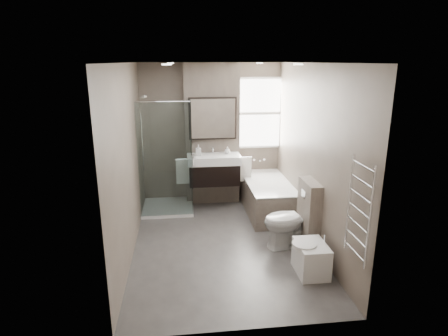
{
  "coord_description": "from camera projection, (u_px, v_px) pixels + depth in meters",
  "views": [
    {
      "loc": [
        -0.58,
        -5.04,
        2.62
      ],
      "look_at": [
        0.03,
        0.15,
        1.12
      ],
      "focal_mm": 30.0,
      "sensor_mm": 36.0,
      "label": 1
    }
  ],
  "objects": [
    {
      "name": "window",
      "position": [
        259.0,
        113.0,
        7.03
      ],
      "size": [
        0.98,
        0.06,
        1.33
      ],
      "color": "white",
      "rests_on": "room"
    },
    {
      "name": "soap_bottle_b",
      "position": [
        227.0,
        150.0,
        6.78
      ],
      "size": [
        0.1,
        0.1,
        0.13
      ],
      "primitive_type": "imported",
      "color": "white",
      "rests_on": "vanity"
    },
    {
      "name": "vanity_pier",
      "position": [
        212.0,
        135.0,
        6.94
      ],
      "size": [
        1.0,
        0.25,
        2.6
      ],
      "primitive_type": "cube",
      "color": "#655A50",
      "rests_on": "ground"
    },
    {
      "name": "shower_enclosure",
      "position": [
        173.0,
        185.0,
        6.67
      ],
      "size": [
        0.9,
        0.9,
        2.0
      ],
      "color": "white",
      "rests_on": "ground"
    },
    {
      "name": "towel_left",
      "position": [
        183.0,
        171.0,
        6.68
      ],
      "size": [
        0.24,
        0.06,
        0.44
      ],
      "primitive_type": "cube",
      "color": "silver",
      "rests_on": "vanity_pier"
    },
    {
      "name": "cistern_box",
      "position": [
        309.0,
        215.0,
        5.36
      ],
      "size": [
        0.19,
        0.55,
        1.0
      ],
      "color": "#655A50",
      "rests_on": "ground"
    },
    {
      "name": "towel_right",
      "position": [
        245.0,
        169.0,
        6.81
      ],
      "size": [
        0.24,
        0.06,
        0.44
      ],
      "primitive_type": "cube",
      "color": "silver",
      "rests_on": "vanity_pier"
    },
    {
      "name": "vanity",
      "position": [
        214.0,
        169.0,
        6.76
      ],
      "size": [
        0.95,
        0.47,
        0.66
      ],
      "color": "black",
      "rests_on": "vanity_pier"
    },
    {
      "name": "towel_radiator",
      "position": [
        359.0,
        210.0,
        3.91
      ],
      "size": [
        0.03,
        0.49,
        1.1
      ],
      "color": "silver",
      "rests_on": "room"
    },
    {
      "name": "room",
      "position": [
        223.0,
        159.0,
        5.25
      ],
      "size": [
        2.7,
        3.9,
        2.7
      ],
      "color": "#484442",
      "rests_on": "ground"
    },
    {
      "name": "soap_bottle_a",
      "position": [
        198.0,
        150.0,
        6.63
      ],
      "size": [
        0.09,
        0.09,
        0.2
      ],
      "primitive_type": "imported",
      "color": "white",
      "rests_on": "vanity"
    },
    {
      "name": "toilet",
      "position": [
        291.0,
        220.0,
        5.41
      ],
      "size": [
        0.86,
        0.57,
        0.81
      ],
      "primitive_type": "imported",
      "rotation": [
        0.0,
        0.0,
        -1.42
      ],
      "color": "white",
      "rests_on": "ground"
    },
    {
      "name": "bidet",
      "position": [
        311.0,
        258.0,
        4.75
      ],
      "size": [
        0.44,
        0.51,
        0.53
      ],
      "color": "white",
      "rests_on": "ground"
    },
    {
      "name": "mirror_cabinet",
      "position": [
        213.0,
        118.0,
        6.69
      ],
      "size": [
        0.86,
        0.08,
        0.76
      ],
      "color": "black",
      "rests_on": "vanity_pier"
    },
    {
      "name": "bathtub",
      "position": [
        267.0,
        195.0,
        6.67
      ],
      "size": [
        0.75,
        1.6,
        0.57
      ],
      "color": "#655A50",
      "rests_on": "ground"
    }
  ]
}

